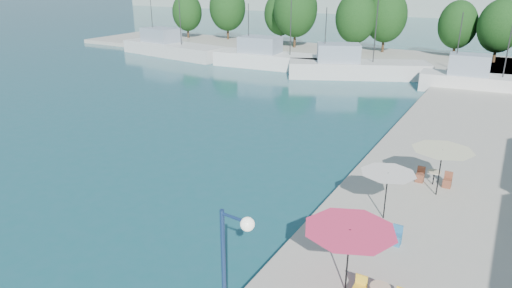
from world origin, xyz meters
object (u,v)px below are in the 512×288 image
Objects in this scene: umbrella_pink at (349,236)px; umbrella_cream at (442,155)px; street_lamp at (233,264)px; trawler_02 at (275,59)px; trawler_04 at (483,83)px; umbrella_white at (388,178)px; trawler_01 at (171,48)px; trawler_03 at (355,68)px.

umbrella_cream is at bearing 81.03° from umbrella_pink.
street_lamp reaches higher than umbrella_pink.
trawler_02 is 48.33m from street_lamp.
umbrella_pink is at bearing -97.25° from trawler_04.
trawler_02 is at bearing 130.29° from umbrella_cream.
street_lamp is (-1.41, -10.68, 1.45)m from umbrella_white.
trawler_04 is 36.86m from umbrella_pink.
trawler_03 is at bearing 5.99° from trawler_01.
umbrella_white is (-0.20, 5.83, -0.19)m from umbrella_pink.
street_lamp is at bearing -100.49° from trawler_03.
trawler_04 is at bearing 90.63° from street_lamp.
trawler_01 is at bearing 152.88° from trawler_03.
umbrella_white is 0.50× the size of street_lamp.
trawler_01 reaches higher than umbrella_cream.
trawler_01 and trawler_02 have the same top height.
street_lamp is at bearing -39.88° from trawler_01.
trawler_03 is 5.33× the size of umbrella_cream.
umbrella_cream is 14.79m from street_lamp.
umbrella_cream is (42.02, -29.67, 1.75)m from trawler_01.
trawler_02 is 5.55× the size of umbrella_cream.
umbrella_white is at bearing 87.25° from street_lamp.
trawler_02 is 24.42m from trawler_04.
trawler_03 is 39.86m from umbrella_pink.
trawler_03 is (10.73, -0.51, 0.00)m from trawler_02.
umbrella_pink is at bearing -63.01° from trawler_02.
street_lamp is (-3.02, -41.64, 3.01)m from trawler_04.
trawler_03 is 31.54m from umbrella_cream.
trawler_01 is at bearing 136.20° from street_lamp.
umbrella_pink is (40.51, -39.23, 1.76)m from trawler_01.
trawler_03 reaches higher than umbrella_cream.
umbrella_pink is 1.07× the size of umbrella_cream.
trawler_04 is 4.23× the size of umbrella_cream.
street_lamp is at bearing -108.38° from umbrella_pink.
trawler_04 is 5.11× the size of umbrella_white.
trawler_04 reaches higher than umbrella_white.
street_lamp is (-1.61, -4.85, 1.26)m from umbrella_pink.
trawler_01 is at bearing 140.36° from umbrella_white.
street_lamp is (-3.12, -14.40, 1.26)m from umbrella_cream.
street_lamp is at bearing -97.52° from umbrella_white.
trawler_04 is 27.30m from umbrella_cream.
trawler_02 is at bearing 171.15° from trawler_04.
trawler_01 is 56.42m from umbrella_pink.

